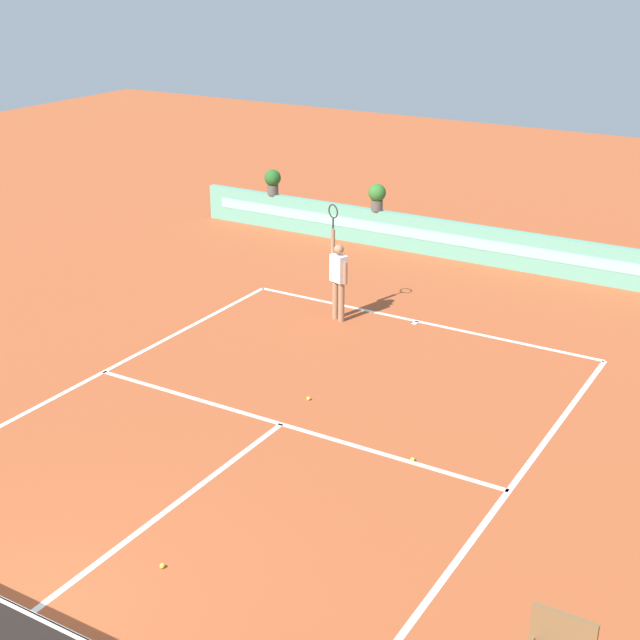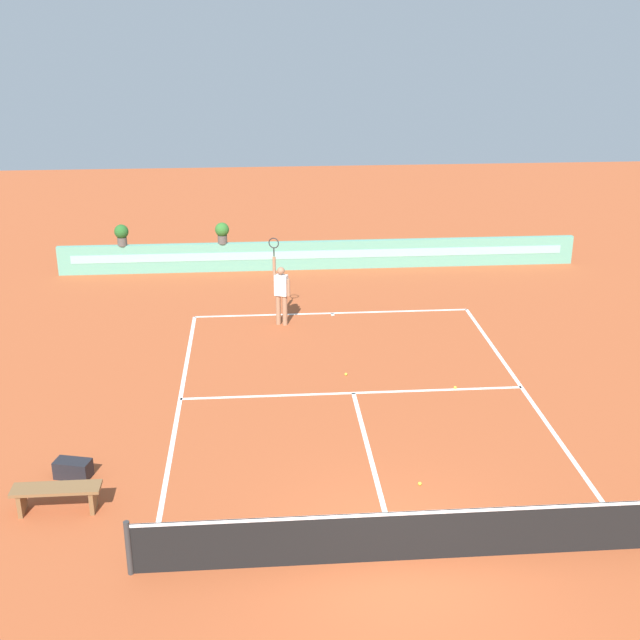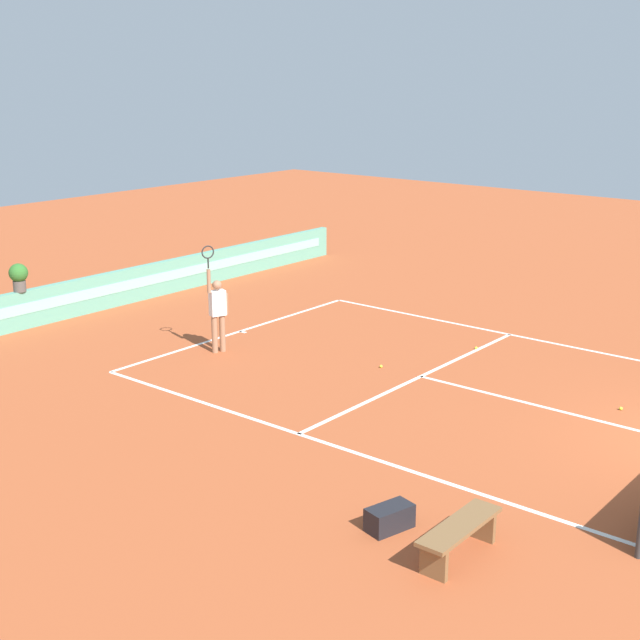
{
  "view_description": "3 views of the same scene",
  "coord_description": "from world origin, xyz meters",
  "px_view_note": "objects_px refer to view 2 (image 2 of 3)",
  "views": [
    {
      "loc": [
        7.76,
        -5.29,
        7.63
      ],
      "look_at": [
        -0.62,
        8.74,
        1.0
      ],
      "focal_mm": 51.56,
      "sensor_mm": 36.0,
      "label": 1
    },
    {
      "loc": [
        -2.21,
        -11.41,
        8.73
      ],
      "look_at": [
        -0.62,
        8.74,
        1.0
      ],
      "focal_mm": 46.64,
      "sensor_mm": 36.0,
      "label": 2
    },
    {
      "loc": [
        -15.56,
        -3.45,
        6.45
      ],
      "look_at": [
        -0.62,
        8.74,
        1.0
      ],
      "focal_mm": 49.77,
      "sensor_mm": 36.0,
      "label": 3
    }
  ],
  "objects_px": {
    "tennis_player": "(281,290)",
    "potted_plant_far_left": "(122,234)",
    "gear_bag": "(73,469)",
    "tennis_ball_near_baseline": "(346,374)",
    "potted_plant_left": "(222,232)",
    "tennis_ball_mid_court": "(420,484)",
    "bench_courtside": "(57,493)",
    "tennis_ball_by_sideline": "(455,387)"
  },
  "relations": [
    {
      "from": "tennis_player",
      "to": "potted_plant_left",
      "type": "bearing_deg",
      "value": 109.02
    },
    {
      "from": "tennis_player",
      "to": "potted_plant_left",
      "type": "xyz_separation_m",
      "value": [
        -1.83,
        5.31,
        0.36
      ]
    },
    {
      "from": "bench_courtside",
      "to": "tennis_player",
      "type": "bearing_deg",
      "value": 64.25
    },
    {
      "from": "bench_courtside",
      "to": "tennis_player",
      "type": "xyz_separation_m",
      "value": [
        4.42,
        9.17,
        0.67
      ]
    },
    {
      "from": "gear_bag",
      "to": "tennis_ball_near_baseline",
      "type": "xyz_separation_m",
      "value": [
        5.86,
        4.32,
        -0.15
      ]
    },
    {
      "from": "tennis_ball_near_baseline",
      "to": "tennis_ball_mid_court",
      "type": "height_order",
      "value": "same"
    },
    {
      "from": "gear_bag",
      "to": "tennis_ball_mid_court",
      "type": "bearing_deg",
      "value": -7.08
    },
    {
      "from": "tennis_player",
      "to": "tennis_ball_by_sideline",
      "type": "xyz_separation_m",
      "value": [
        4.03,
        -4.64,
        -1.02
      ]
    },
    {
      "from": "bench_courtside",
      "to": "potted_plant_far_left",
      "type": "relative_size",
      "value": 2.21
    },
    {
      "from": "tennis_ball_near_baseline",
      "to": "potted_plant_far_left",
      "type": "xyz_separation_m",
      "value": [
        -6.71,
        8.97,
        1.38
      ]
    },
    {
      "from": "potted_plant_far_left",
      "to": "tennis_player",
      "type": "bearing_deg",
      "value": -45.43
    },
    {
      "from": "potted_plant_left",
      "to": "potted_plant_far_left",
      "type": "xyz_separation_m",
      "value": [
        -3.4,
        0.0,
        0.0
      ]
    },
    {
      "from": "tennis_ball_near_baseline",
      "to": "bench_courtside",
      "type": "bearing_deg",
      "value": -137.02
    },
    {
      "from": "tennis_ball_near_baseline",
      "to": "potted_plant_left",
      "type": "xyz_separation_m",
      "value": [
        -3.31,
        8.97,
        1.38
      ]
    },
    {
      "from": "bench_courtside",
      "to": "tennis_player",
      "type": "relative_size",
      "value": 0.62
    },
    {
      "from": "bench_courtside",
      "to": "tennis_ball_near_baseline",
      "type": "relative_size",
      "value": 23.53
    },
    {
      "from": "gear_bag",
      "to": "tennis_ball_mid_court",
      "type": "xyz_separation_m",
      "value": [
        6.74,
        -0.84,
        -0.15
      ]
    },
    {
      "from": "potted_plant_left",
      "to": "bench_courtside",
      "type": "bearing_deg",
      "value": -100.16
    },
    {
      "from": "tennis_player",
      "to": "potted_plant_far_left",
      "type": "distance_m",
      "value": 7.46
    },
    {
      "from": "tennis_player",
      "to": "potted_plant_left",
      "type": "height_order",
      "value": "tennis_player"
    },
    {
      "from": "gear_bag",
      "to": "potted_plant_far_left",
      "type": "height_order",
      "value": "potted_plant_far_left"
    },
    {
      "from": "gear_bag",
      "to": "tennis_ball_mid_court",
      "type": "relative_size",
      "value": 10.29
    },
    {
      "from": "tennis_player",
      "to": "potted_plant_far_left",
      "type": "height_order",
      "value": "tennis_player"
    },
    {
      "from": "tennis_ball_mid_court",
      "to": "potted_plant_left",
      "type": "relative_size",
      "value": 0.09
    },
    {
      "from": "bench_courtside",
      "to": "gear_bag",
      "type": "height_order",
      "value": "bench_courtside"
    },
    {
      "from": "tennis_player",
      "to": "tennis_ball_mid_court",
      "type": "height_order",
      "value": "tennis_player"
    },
    {
      "from": "tennis_ball_near_baseline",
      "to": "tennis_ball_by_sideline",
      "type": "relative_size",
      "value": 1.0
    },
    {
      "from": "tennis_player",
      "to": "tennis_ball_mid_court",
      "type": "relative_size",
      "value": 38.01
    },
    {
      "from": "bench_courtside",
      "to": "tennis_ball_by_sideline",
      "type": "bearing_deg",
      "value": 28.15
    },
    {
      "from": "tennis_ball_by_sideline",
      "to": "potted_plant_far_left",
      "type": "bearing_deg",
      "value": 132.95
    },
    {
      "from": "tennis_ball_by_sideline",
      "to": "potted_plant_far_left",
      "type": "xyz_separation_m",
      "value": [
        -9.26,
        9.95,
        1.38
      ]
    },
    {
      "from": "tennis_ball_mid_court",
      "to": "tennis_ball_by_sideline",
      "type": "distance_m",
      "value": 4.5
    },
    {
      "from": "tennis_ball_mid_court",
      "to": "potted_plant_left",
      "type": "distance_m",
      "value": 14.8
    },
    {
      "from": "bench_courtside",
      "to": "tennis_ball_by_sideline",
      "type": "xyz_separation_m",
      "value": [
        8.46,
        4.52,
        -0.34
      ]
    },
    {
      "from": "tennis_ball_near_baseline",
      "to": "potted_plant_left",
      "type": "distance_m",
      "value": 9.66
    },
    {
      "from": "tennis_ball_mid_court",
      "to": "tennis_ball_by_sideline",
      "type": "xyz_separation_m",
      "value": [
        1.67,
        4.18,
        0.0
      ]
    },
    {
      "from": "tennis_ball_mid_court",
      "to": "tennis_player",
      "type": "bearing_deg",
      "value": 104.99
    },
    {
      "from": "gear_bag",
      "to": "tennis_player",
      "type": "xyz_separation_m",
      "value": [
        4.38,
        7.98,
        0.87
      ]
    },
    {
      "from": "bench_courtside",
      "to": "tennis_ball_mid_court",
      "type": "bearing_deg",
      "value": 2.91
    },
    {
      "from": "tennis_ball_near_baseline",
      "to": "tennis_ball_by_sideline",
      "type": "bearing_deg",
      "value": -20.9
    },
    {
      "from": "tennis_ball_near_baseline",
      "to": "potted_plant_far_left",
      "type": "distance_m",
      "value": 11.29
    },
    {
      "from": "gear_bag",
      "to": "tennis_player",
      "type": "height_order",
      "value": "tennis_player"
    }
  ]
}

